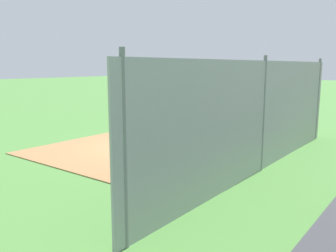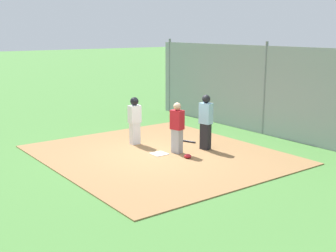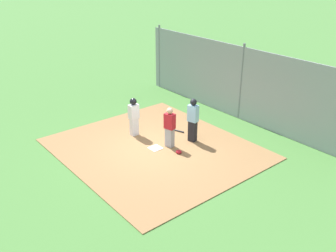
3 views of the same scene
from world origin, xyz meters
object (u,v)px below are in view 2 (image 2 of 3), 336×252
(umpire, at_px, (206,121))
(parked_car_red, at_px, (238,90))
(home_plate, at_px, (159,154))
(catcher_mask, at_px, (188,156))
(runner, at_px, (135,118))
(catcher, at_px, (177,127))
(baseball_bat, at_px, (185,141))

(umpire, distance_m, parked_car_red, 9.93)
(home_plate, distance_m, parked_car_red, 10.95)
(catcher_mask, bearing_deg, home_plate, 26.76)
(home_plate, xyz_separation_m, runner, (1.47, -0.07, 0.88))
(catcher, distance_m, runner, 1.74)
(home_plate, distance_m, catcher_mask, 0.95)
(home_plate, relative_size, parked_car_red, 0.10)
(runner, bearing_deg, baseball_bat, 62.70)
(catcher, distance_m, umpire, 1.01)
(catcher_mask, bearing_deg, parked_car_red, -53.18)
(baseball_bat, xyz_separation_m, catcher_mask, (-1.55, 1.16, 0.03))
(baseball_bat, bearing_deg, runner, -137.47)
(umpire, bearing_deg, parked_car_red, -156.45)
(home_plate, height_order, baseball_bat, baseball_bat)
(umpire, height_order, parked_car_red, umpire)
(baseball_bat, bearing_deg, catcher, -70.10)
(home_plate, bearing_deg, baseball_bat, -66.28)
(home_plate, xyz_separation_m, parked_car_red, (5.78, -9.28, 0.57))
(umpire, relative_size, parked_car_red, 0.41)
(umpire, relative_size, catcher_mask, 7.27)
(catcher_mask, bearing_deg, baseball_bat, -36.84)
(catcher_mask, bearing_deg, catcher, -9.03)
(home_plate, bearing_deg, catcher, -111.15)
(runner, relative_size, catcher_mask, 6.56)
(catcher, bearing_deg, catcher_mask, 67.63)
(home_plate, xyz_separation_m, umpire, (-0.40, -1.52, 0.91))
(catcher_mask, bearing_deg, umpire, -67.75)
(catcher, relative_size, parked_car_red, 0.37)
(umpire, distance_m, runner, 2.37)
(catcher, bearing_deg, parked_car_red, -158.98)
(runner, xyz_separation_m, baseball_bat, (-0.77, -1.52, -0.86))
(umpire, xyz_separation_m, baseball_bat, (1.10, -0.07, -0.89))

